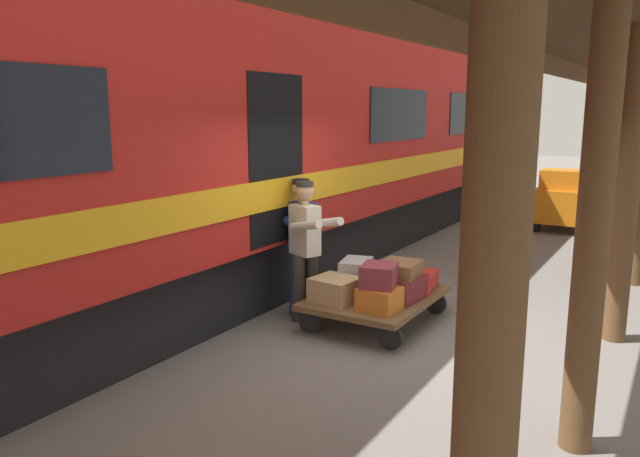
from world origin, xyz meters
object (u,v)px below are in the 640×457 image
at_px(suitcase_orange_carryall, 381,298).
at_px(suitcase_red_plastic, 413,281).
at_px(suitcase_tan_vintage, 335,290).
at_px(baggage_tug, 565,200).
at_px(train_car, 183,147).
at_px(suitcase_maroon_trunk, 398,287).
at_px(suitcase_burgundy_valise, 379,275).
at_px(suitcase_navy_fabric, 355,283).
at_px(porter_by_door, 306,246).
at_px(suitcase_brown_leather, 400,268).
at_px(porter_in_overalls, 300,241).
at_px(suitcase_olive_duffel, 372,274).
at_px(luggage_cart, 376,299).
at_px(suitcase_gray_aluminum, 356,267).

relative_size(suitcase_orange_carryall, suitcase_red_plastic, 0.71).
relative_size(suitcase_tan_vintage, baggage_tug, 0.29).
height_order(train_car, suitcase_maroon_trunk, train_car).
bearing_deg(suitcase_burgundy_valise, suitcase_navy_fabric, -39.69).
distance_m(porter_by_door, baggage_tug, 7.96).
height_order(suitcase_burgundy_valise, porter_by_door, porter_by_door).
height_order(suitcase_brown_leather, porter_in_overalls, porter_in_overalls).
distance_m(suitcase_olive_duffel, suitcase_orange_carryall, 1.10).
relative_size(suitcase_olive_duffel, suitcase_maroon_trunk, 1.15).
height_order(train_car, suitcase_brown_leather, train_car).
bearing_deg(suitcase_brown_leather, luggage_cart, 4.94).
distance_m(suitcase_red_plastic, suitcase_brown_leather, 0.51).
distance_m(porter_in_overalls, porter_by_door, 0.30).
relative_size(porter_in_overalls, baggage_tug, 1.00).
relative_size(suitcase_olive_duffel, suitcase_burgundy_valise, 1.54).
height_order(suitcase_olive_duffel, suitcase_burgundy_valise, suitcase_burgundy_valise).
bearing_deg(suitcase_brown_leather, suitcase_burgundy_valise, 85.24).
bearing_deg(suitcase_burgundy_valise, luggage_cart, -60.60).
bearing_deg(porter_in_overalls, suitcase_tan_vintage, 154.34).
height_order(suitcase_olive_duffel, suitcase_maroon_trunk, suitcase_maroon_trunk).
bearing_deg(baggage_tug, suitcase_red_plastic, 85.21).
xyz_separation_m(train_car, suitcase_red_plastic, (-2.91, -0.90, -1.61)).
bearing_deg(suitcase_brown_leather, baggage_tug, -94.47).
xyz_separation_m(suitcase_maroon_trunk, suitcase_brown_leather, (-0.00, -0.03, 0.22)).
bearing_deg(baggage_tug, porter_by_door, 78.07).
relative_size(suitcase_burgundy_valise, porter_in_overalls, 0.24).
bearing_deg(suitcase_tan_vintage, suitcase_red_plastic, -121.44).
xyz_separation_m(suitcase_navy_fabric, suitcase_brown_leather, (-0.58, -0.03, 0.25)).
distance_m(suitcase_olive_duffel, suitcase_brown_leather, 0.77).
distance_m(suitcase_navy_fabric, baggage_tug, 7.54).
height_order(porter_in_overalls, porter_by_door, same).
bearing_deg(luggage_cart, suitcase_tan_vintage, 58.56).
distance_m(suitcase_navy_fabric, porter_in_overalls, 0.85).
relative_size(train_car, suitcase_brown_leather, 41.63).
bearing_deg(suitcase_navy_fabric, suitcase_burgundy_valise, 140.31).
xyz_separation_m(train_car, suitcase_navy_fabric, (-2.33, -0.43, -1.60)).
height_order(suitcase_maroon_trunk, suitcase_burgundy_valise, suitcase_burgundy_valise).
distance_m(suitcase_navy_fabric, suitcase_burgundy_valise, 0.75).
distance_m(train_car, suitcase_olive_duffel, 2.97).
height_order(suitcase_olive_duffel, suitcase_tan_vintage, suitcase_tan_vintage).
relative_size(suitcase_orange_carryall, porter_by_door, 0.26).
height_order(luggage_cart, suitcase_navy_fabric, suitcase_navy_fabric).
distance_m(suitcase_brown_leather, porter_in_overalls, 1.31).
relative_size(suitcase_navy_fabric, suitcase_maroon_trunk, 1.13).
bearing_deg(suitcase_maroon_trunk, suitcase_burgundy_valise, 85.56).
distance_m(luggage_cart, porter_in_overalls, 1.18).
relative_size(suitcase_maroon_trunk, suitcase_tan_vintage, 1.13).
bearing_deg(suitcase_gray_aluminum, suitcase_navy_fabric, 26.43).
height_order(suitcase_orange_carryall, porter_in_overalls, porter_in_overalls).
bearing_deg(porter_in_overalls, baggage_tug, -103.80).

